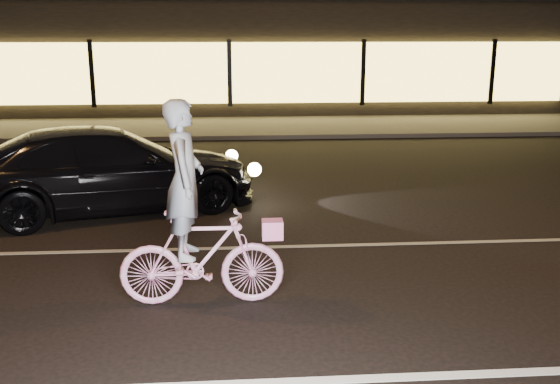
{
  "coord_description": "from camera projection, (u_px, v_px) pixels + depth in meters",
  "views": [
    {
      "loc": [
        0.11,
        -6.31,
        2.96
      ],
      "look_at": [
        0.62,
        0.6,
        1.17
      ],
      "focal_mm": 40.0,
      "sensor_mm": 36.0,
      "label": 1
    }
  ],
  "objects": [
    {
      "name": "ground",
      "position": [
        228.0,
        310.0,
        6.82
      ],
      "size": [
        90.0,
        90.0,
        0.0
      ],
      "primitive_type": "plane",
      "color": "black",
      "rests_on": "ground"
    },
    {
      "name": "lane_stripe_near",
      "position": [
        226.0,
        384.0,
        5.37
      ],
      "size": [
        60.0,
        0.12,
        0.01
      ],
      "primitive_type": "cube",
      "color": "silver",
      "rests_on": "ground"
    },
    {
      "name": "lane_stripe_far",
      "position": [
        229.0,
        248.0,
        8.75
      ],
      "size": [
        60.0,
        0.1,
        0.01
      ],
      "primitive_type": "cube",
      "color": "gray",
      "rests_on": "ground"
    },
    {
      "name": "sidewalk",
      "position": [
        230.0,
        127.0,
        19.36
      ],
      "size": [
        30.0,
        4.0,
        0.12
      ],
      "primitive_type": "cube",
      "color": "#383533",
      "rests_on": "ground"
    },
    {
      "name": "storefront",
      "position": [
        230.0,
        52.0,
        24.6
      ],
      "size": [
        25.4,
        8.42,
        4.2
      ],
      "color": "black",
      "rests_on": "ground"
    },
    {
      "name": "cyclist",
      "position": [
        197.0,
        235.0,
        6.78
      ],
      "size": [
        1.82,
        0.63,
        2.29
      ],
      "rotation": [
        0.0,
        0.0,
        1.57
      ],
      "color": "#F34AA9",
      "rests_on": "ground"
    },
    {
      "name": "sedan",
      "position": [
        110.0,
        170.0,
        10.44
      ],
      "size": [
        5.27,
        3.37,
        1.42
      ],
      "rotation": [
        0.0,
        0.0,
        1.88
      ],
      "color": "black",
      "rests_on": "ground"
    }
  ]
}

